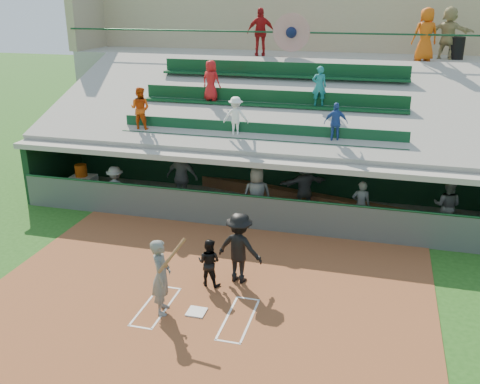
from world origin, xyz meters
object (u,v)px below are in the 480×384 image
(white_table, at_px, (84,186))
(batter_at_plate, at_px, (161,276))
(catcher, at_px, (209,262))
(water_cooler, at_px, (81,170))
(trash_bin, at_px, (457,48))
(home_plate, at_px, (197,312))

(white_table, bearing_deg, batter_at_plate, -50.03)
(catcher, distance_m, water_cooler, 8.16)
(white_table, height_order, water_cooler, water_cooler)
(trash_bin, bearing_deg, white_table, -152.03)
(catcher, bearing_deg, home_plate, 101.16)
(catcher, relative_size, water_cooler, 2.93)
(white_table, xyz_separation_m, trash_bin, (13.03, 6.92, 4.61))
(trash_bin, bearing_deg, catcher, -118.92)
(water_cooler, relative_size, trash_bin, 0.50)
(batter_at_plate, height_order, white_table, batter_at_plate)
(home_plate, relative_size, trash_bin, 0.50)
(home_plate, bearing_deg, catcher, 94.72)
(home_plate, distance_m, water_cooler, 9.14)
(batter_at_plate, relative_size, trash_bin, 2.26)
(water_cooler, height_order, trash_bin, trash_bin)
(catcher, distance_m, white_table, 8.15)
(catcher, relative_size, white_table, 1.46)
(home_plate, bearing_deg, water_cooler, 136.70)
(home_plate, xyz_separation_m, water_cooler, (-6.61, 6.23, 0.98))
(batter_at_plate, bearing_deg, water_cooler, 132.46)
(home_plate, xyz_separation_m, batter_at_plate, (-0.77, -0.15, 0.92))
(water_cooler, bearing_deg, catcher, -37.06)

